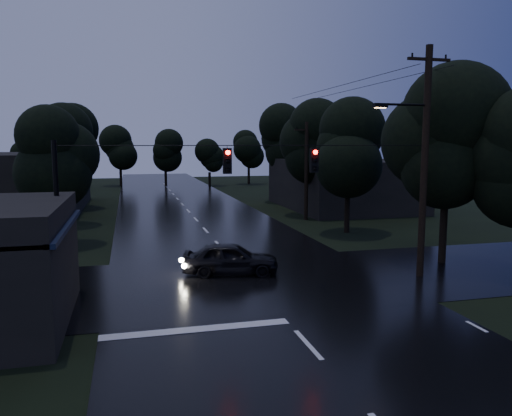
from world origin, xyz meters
name	(u,v)px	position (x,y,z in m)	size (l,w,h in m)	color
main_road	(196,220)	(0.00, 30.00, 0.00)	(12.00, 120.00, 0.02)	black
cross_street	(251,282)	(0.00, 12.00, 0.00)	(60.00, 9.00, 0.02)	black
building_far_right	(342,184)	(14.00, 34.00, 2.20)	(10.00, 14.00, 4.40)	black
building_far_left	(24,182)	(-14.00, 40.00, 2.50)	(10.00, 16.00, 5.00)	black
utility_pole_main	(423,158)	(7.41, 11.00, 5.26)	(3.50, 0.30, 10.00)	black
utility_pole_far	(306,170)	(8.30, 28.00, 3.88)	(2.00, 0.30, 7.50)	black
anchor_pole_left	(58,223)	(-7.50, 11.00, 3.00)	(0.18, 0.18, 6.00)	black
span_signals	(271,159)	(0.56, 10.99, 5.24)	(15.00, 0.37, 1.12)	black
tree_corner_near	(448,141)	(10.00, 13.00, 5.99)	(4.48, 4.48, 9.44)	black
tree_left_a	(54,155)	(-9.00, 22.00, 5.24)	(3.92, 3.92, 8.26)	black
tree_left_b	(60,147)	(-9.60, 30.00, 5.62)	(4.20, 4.20, 8.85)	black
tree_left_c	(68,142)	(-10.20, 40.00, 5.99)	(4.48, 4.48, 9.44)	black
tree_right_a	(349,147)	(9.00, 22.00, 5.62)	(4.20, 4.20, 8.85)	black
tree_right_b	(313,142)	(9.60, 30.00, 5.99)	(4.48, 4.48, 9.44)	black
tree_right_c	(283,138)	(10.20, 40.00, 6.37)	(4.76, 4.76, 10.03)	black
car	(231,258)	(-0.60, 13.43, 0.73)	(1.72, 4.28, 1.46)	black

